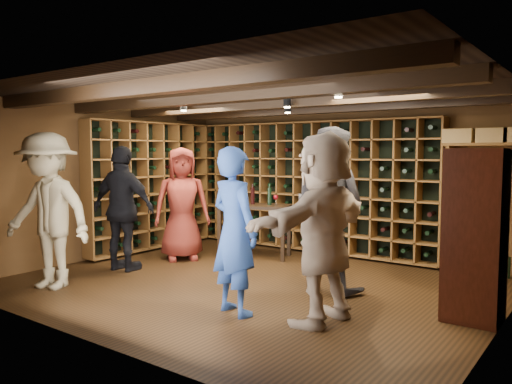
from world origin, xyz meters
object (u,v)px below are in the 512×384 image
Objects in this scene: guest_woman_black at (123,209)px; tasting_table at (254,211)px; man_blue_shirt at (235,231)px; guest_khaki at (48,211)px; man_grey_suit at (329,209)px; display_cabinet at (475,239)px; guest_red_floral at (182,204)px; guest_beige at (323,228)px.

guest_woman_black reaches higher than tasting_table.
guest_khaki is (-2.56, -0.60, 0.09)m from man_blue_shirt.
guest_khaki is (-2.93, -2.04, -0.03)m from man_grey_suit.
guest_khaki reaches higher than man_blue_shirt.
man_grey_suit is (-1.76, 0.16, 0.17)m from display_cabinet.
guest_red_floral is 1.07m from guest_woman_black.
guest_beige is at bearing 122.39° from man_grey_suit.
man_grey_suit is at bearing -55.31° from guest_red_floral.
guest_beige reaches higher than guest_red_floral.
guest_red_floral is 0.91× the size of guest_khaki.
guest_red_floral reaches higher than tasting_table.
man_grey_suit is at bearing -148.38° from guest_beige.
tasting_table is at bearing 57.34° from guest_khaki.
tasting_table is at bearing -6.36° from guest_red_floral.
guest_woman_black is at bearing 74.45° from guest_khaki.
guest_woman_black is 1.18m from guest_khaki.
man_grey_suit reaches higher than man_blue_shirt.
tasting_table is (-3.68, 1.19, -0.08)m from display_cabinet.
man_blue_shirt is at bearing -1.24° from guest_khaki.
guest_woman_black reaches higher than display_cabinet.
display_cabinet is 0.97× the size of man_blue_shirt.
guest_khaki reaches higher than guest_beige.
man_grey_suit is at bearing -48.84° from tasting_table.
man_grey_suit is (0.37, 1.44, 0.13)m from man_blue_shirt.
guest_beige is (0.52, -1.12, -0.05)m from man_grey_suit.
guest_red_floral is at bearing -107.88° from guest_woman_black.
guest_woman_black is 0.94× the size of guest_beige.
guest_beige is (0.89, 0.32, 0.08)m from man_blue_shirt.
man_blue_shirt is at bearing -78.49° from tasting_table.
guest_red_floral is at bearing 175.52° from display_cabinet.
guest_khaki is at bearing -158.21° from display_cabinet.
guest_red_floral is (-2.76, 0.19, -0.12)m from man_grey_suit.
tasting_table is (0.99, 1.89, -0.15)m from guest_woman_black.
guest_khaki is at bearing -145.74° from guest_red_floral.
man_blue_shirt is at bearing 157.41° from guest_woman_black.
guest_khaki is 1.55× the size of tasting_table.
tasting_table is at bearing -43.84° from man_blue_shirt.
display_cabinet is 2.48m from man_blue_shirt.
guest_khaki reaches higher than guest_red_floral.
display_cabinet is at bearing -135.04° from man_blue_shirt.
guest_red_floral is (-2.39, 1.63, 0.01)m from man_blue_shirt.
man_grey_suit is 1.03× the size of guest_khaki.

